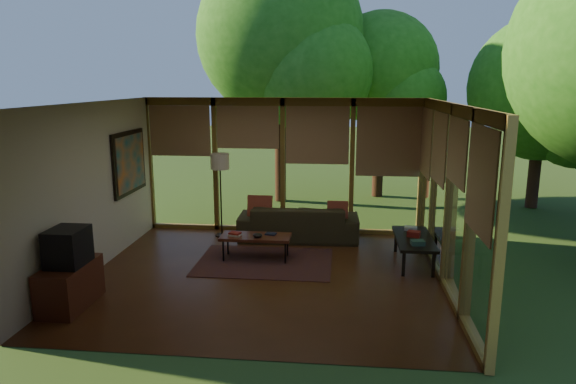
# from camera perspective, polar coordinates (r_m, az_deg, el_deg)

# --- Properties ---
(floor) EXTENTS (5.50, 5.50, 0.00)m
(floor) POSITION_cam_1_polar(r_m,az_deg,el_deg) (8.23, -2.56, -9.27)
(floor) COLOR #582E17
(floor) RESTS_ON ground
(ceiling) EXTENTS (5.50, 5.50, 0.00)m
(ceiling) POSITION_cam_1_polar(r_m,az_deg,el_deg) (7.66, -2.75, 9.87)
(ceiling) COLOR silver
(ceiling) RESTS_ON ground
(wall_left) EXTENTS (0.04, 5.00, 2.70)m
(wall_left) POSITION_cam_1_polar(r_m,az_deg,el_deg) (8.67, -20.92, 0.36)
(wall_left) COLOR silver
(wall_left) RESTS_ON ground
(wall_front) EXTENTS (5.50, 0.04, 2.70)m
(wall_front) POSITION_cam_1_polar(r_m,az_deg,el_deg) (5.46, -6.56, -5.59)
(wall_front) COLOR silver
(wall_front) RESTS_ON ground
(window_wall_back) EXTENTS (5.50, 0.12, 2.70)m
(window_wall_back) POSITION_cam_1_polar(r_m,az_deg,el_deg) (10.27, -0.58, 2.90)
(window_wall_back) COLOR olive
(window_wall_back) RESTS_ON ground
(window_wall_right) EXTENTS (0.12, 5.00, 2.70)m
(window_wall_right) POSITION_cam_1_polar(r_m,az_deg,el_deg) (7.91, 17.45, -0.48)
(window_wall_right) COLOR olive
(window_wall_right) RESTS_ON ground
(exterior_lawn) EXTENTS (40.00, 40.00, 0.00)m
(exterior_lawn) POSITION_cam_1_polar(r_m,az_deg,el_deg) (17.28, 29.17, 0.58)
(exterior_lawn) COLOR #2D481B
(exterior_lawn) RESTS_ON ground
(tree_nw) EXTENTS (4.06, 4.06, 6.12)m
(tree_nw) POSITION_cam_1_polar(r_m,az_deg,el_deg) (13.01, -0.86, 16.92)
(tree_nw) COLOR #3C2015
(tree_nw) RESTS_ON ground
(tree_ne) EXTENTS (2.89, 2.89, 4.77)m
(tree_ne) POSITION_cam_1_polar(r_m,az_deg,el_deg) (13.72, 10.34, 13.26)
(tree_ne) COLOR #3C2015
(tree_ne) RESTS_ON ground
(tree_far) EXTENTS (3.38, 3.38, 4.55)m
(tree_far) POSITION_cam_1_polar(r_m,az_deg,el_deg) (13.54, 26.47, 10.29)
(tree_far) COLOR #3C2015
(tree_far) RESTS_ON ground
(rug) EXTENTS (2.26, 1.60, 0.01)m
(rug) POSITION_cam_1_polar(r_m,az_deg,el_deg) (8.80, -2.60, -7.76)
(rug) COLOR brown
(rug) RESTS_ON floor
(sofa) EXTENTS (2.33, 0.97, 0.67)m
(sofa) POSITION_cam_1_polar(r_m,az_deg,el_deg) (9.97, 1.19, -3.36)
(sofa) COLOR #342F1A
(sofa) RESTS_ON floor
(pillow_left) EXTENTS (0.47, 0.25, 0.49)m
(pillow_left) POSITION_cam_1_polar(r_m,az_deg,el_deg) (9.93, -3.14, -1.77)
(pillow_left) COLOR maroon
(pillow_left) RESTS_ON sofa
(pillow_right) EXTENTS (0.39, 0.21, 0.41)m
(pillow_right) POSITION_cam_1_polar(r_m,az_deg,el_deg) (9.82, 5.54, -2.19)
(pillow_right) COLOR maroon
(pillow_right) RESTS_ON sofa
(ct_book_lower) EXTENTS (0.23, 0.20, 0.03)m
(ct_book_lower) POSITION_cam_1_polar(r_m,az_deg,el_deg) (8.84, -5.91, -4.76)
(ct_book_lower) COLOR beige
(ct_book_lower) RESTS_ON coffee_table
(ct_book_upper) EXTENTS (0.21, 0.18, 0.03)m
(ct_book_upper) POSITION_cam_1_polar(r_m,az_deg,el_deg) (8.83, -5.92, -4.58)
(ct_book_upper) COLOR maroon
(ct_book_upper) RESTS_ON coffee_table
(ct_book_side) EXTENTS (0.20, 0.17, 0.03)m
(ct_book_side) POSITION_cam_1_polar(r_m,az_deg,el_deg) (8.86, -1.93, -4.67)
(ct_book_side) COLOR black
(ct_book_side) RESTS_ON coffee_table
(ct_bowl) EXTENTS (0.16, 0.16, 0.07)m
(ct_bowl) POSITION_cam_1_polar(r_m,az_deg,el_deg) (8.71, -3.40, -4.83)
(ct_bowl) COLOR black
(ct_bowl) RESTS_ON coffee_table
(media_cabinet) EXTENTS (0.50, 1.00, 0.60)m
(media_cabinet) POSITION_cam_1_polar(r_m,az_deg,el_deg) (7.67, -23.06, -9.52)
(media_cabinet) COLOR #582718
(media_cabinet) RESTS_ON floor
(television) EXTENTS (0.45, 0.55, 0.50)m
(television) POSITION_cam_1_polar(r_m,az_deg,el_deg) (7.48, -23.27, -5.61)
(television) COLOR black
(television) RESTS_ON media_cabinet
(console_book_a) EXTENTS (0.23, 0.18, 0.08)m
(console_book_a) POSITION_cam_1_polar(r_m,az_deg,el_deg) (8.47, 14.21, -5.48)
(console_book_a) COLOR #2E5141
(console_book_a) RESTS_ON side_console
(console_book_b) EXTENTS (0.24, 0.21, 0.09)m
(console_book_b) POSITION_cam_1_polar(r_m,az_deg,el_deg) (8.89, 13.81, -4.54)
(console_book_b) COLOR maroon
(console_book_b) RESTS_ON side_console
(console_book_c) EXTENTS (0.24, 0.19, 0.06)m
(console_book_c) POSITION_cam_1_polar(r_m,az_deg,el_deg) (9.27, 13.47, -3.94)
(console_book_c) COLOR beige
(console_book_c) RESTS_ON side_console
(floor_lamp) EXTENTS (0.36, 0.36, 1.65)m
(floor_lamp) POSITION_cam_1_polar(r_m,az_deg,el_deg) (9.99, -7.57, 2.86)
(floor_lamp) COLOR black
(floor_lamp) RESTS_ON floor
(coffee_table) EXTENTS (1.20, 0.50, 0.43)m
(coffee_table) POSITION_cam_1_polar(r_m,az_deg,el_deg) (8.84, -3.61, -5.06)
(coffee_table) COLOR #582718
(coffee_table) RESTS_ON floor
(side_console) EXTENTS (0.60, 1.40, 0.46)m
(side_console) POSITION_cam_1_polar(r_m,az_deg,el_deg) (8.87, 13.82, -5.21)
(side_console) COLOR black
(side_console) RESTS_ON floor
(wall_painting) EXTENTS (0.06, 1.35, 1.15)m
(wall_painting) POSITION_cam_1_polar(r_m,az_deg,el_deg) (9.87, -17.21, 3.16)
(wall_painting) COLOR black
(wall_painting) RESTS_ON wall_left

